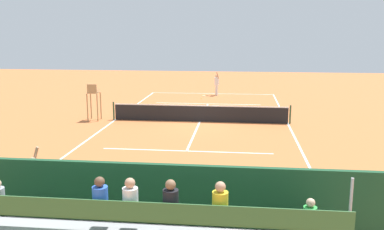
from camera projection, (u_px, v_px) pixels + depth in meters
ground_plane at (200, 122)px, 24.37m from camera, size 60.00×60.00×0.00m
court_line_markings at (200, 122)px, 24.41m from camera, size 10.10×22.20×0.01m
tennis_net at (200, 113)px, 24.28m from camera, size 10.30×0.10×1.07m
backdrop_wall at (147, 202)px, 10.54m from camera, size 18.00×0.16×2.00m
bleacher_stand at (136, 229)px, 9.18m from camera, size 9.06×2.40×2.48m
umpire_chair at (93, 98)px, 24.54m from camera, size 0.67×0.67×2.14m
courtside_bench at (256, 211)px, 11.04m from camera, size 1.80×0.40×0.93m
equipment_bag at (183, 223)px, 11.20m from camera, size 0.90×0.36×0.36m
tennis_player at (217, 83)px, 33.97m from camera, size 0.47×0.55×1.93m
tennis_racket at (204, 96)px, 33.87m from camera, size 0.57×0.32×0.03m
tennis_ball_near at (232, 102)px, 30.76m from camera, size 0.07×0.07×0.07m
tennis_ball_far at (201, 98)px, 32.50m from camera, size 0.07×0.07×0.07m
line_judge at (34, 179)px, 12.07m from camera, size 0.39×0.54×1.93m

